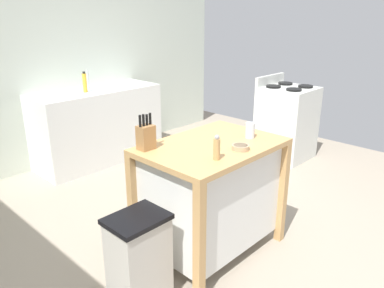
% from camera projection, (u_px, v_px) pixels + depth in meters
% --- Properties ---
extents(ground_plane, '(6.22, 6.22, 0.00)m').
position_uv_depth(ground_plane, '(212.00, 237.00, 3.16)').
color(ground_plane, gray).
rests_on(ground_plane, ground).
extents(wall_back, '(5.22, 0.10, 2.60)m').
position_uv_depth(wall_back, '(50.00, 56.00, 4.36)').
color(wall_back, silver).
rests_on(wall_back, ground).
extents(kitchen_island, '(1.04, 0.72, 0.88)m').
position_uv_depth(kitchen_island, '(211.00, 192.00, 2.86)').
color(kitchen_island, tan).
rests_on(kitchen_island, ground).
extents(knife_block, '(0.11, 0.09, 0.25)m').
position_uv_depth(knife_block, '(146.00, 136.00, 2.60)').
color(knife_block, '#9E7042').
rests_on(knife_block, kitchen_island).
extents(bowl_ceramic_small, '(0.12, 0.12, 0.03)m').
position_uv_depth(bowl_ceramic_small, '(241.00, 147.00, 2.61)').
color(bowl_ceramic_small, tan).
rests_on(bowl_ceramic_small, kitchen_island).
extents(drinking_cup, '(0.07, 0.07, 0.12)m').
position_uv_depth(drinking_cup, '(250.00, 130.00, 2.85)').
color(drinking_cup, silver).
rests_on(drinking_cup, kitchen_island).
extents(pepper_grinder, '(0.04, 0.04, 0.17)m').
position_uv_depth(pepper_grinder, '(217.00, 148.00, 2.42)').
color(pepper_grinder, tan).
rests_on(pepper_grinder, kitchen_island).
extents(trash_bin, '(0.36, 0.28, 0.63)m').
position_uv_depth(trash_bin, '(139.00, 261.00, 2.36)').
color(trash_bin, '#B7B2A8').
rests_on(trash_bin, ground).
extents(sink_counter, '(1.54, 0.60, 0.90)m').
position_uv_depth(sink_counter, '(98.00, 126.00, 4.65)').
color(sink_counter, silver).
rests_on(sink_counter, ground).
extents(sink_faucet, '(0.02, 0.02, 0.22)m').
position_uv_depth(sink_faucet, '(88.00, 79.00, 4.55)').
color(sink_faucet, '#B7BCC1').
rests_on(sink_faucet, sink_counter).
extents(bottle_hand_soap, '(0.05, 0.05, 0.24)m').
position_uv_depth(bottle_hand_soap, '(85.00, 83.00, 4.32)').
color(bottle_hand_soap, yellow).
rests_on(bottle_hand_soap, sink_counter).
extents(stove, '(0.60, 0.60, 1.02)m').
position_uv_depth(stove, '(286.00, 122.00, 4.77)').
color(stove, silver).
rests_on(stove, ground).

